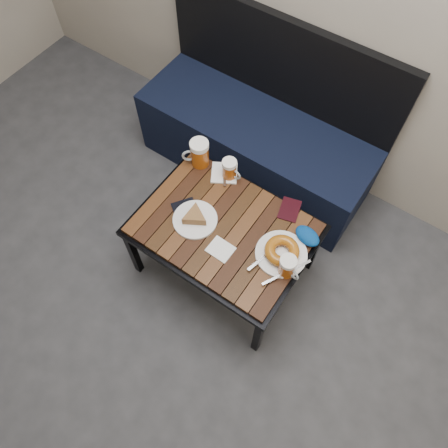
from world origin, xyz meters
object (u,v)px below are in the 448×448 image
Objects in this scene: cafe_table at (224,231)px; passport_navy at (184,207)px; beer_mug_centre at (230,169)px; beer_mug_right at (287,267)px; bench at (258,139)px; plate_pie at (195,218)px; passport_burgundy at (290,210)px; beer_mug_left at (199,153)px; knit_pouch at (307,236)px; plate_bagel at (282,252)px.

passport_navy reaches higher than cafe_table.
beer_mug_centre is 0.59m from beer_mug_right.
bench is 0.98m from beer_mug_right.
plate_pie reaches higher than cafe_table.
beer_mug_left is at bearing 166.47° from passport_burgundy.
knit_pouch is (0.59, -0.53, 0.23)m from bench.
bench is 12.25× the size of passport_navy.
plate_bagel is 2.34× the size of passport_burgundy.
beer_mug_right is 0.09m from plate_bagel.
beer_mug_left is at bearing 173.54° from knit_pouch.
passport_navy is at bearing 161.81° from plate_pie.
cafe_table is 0.31m from plate_bagel.
beer_mug_right is at bearing -5.55° from cafe_table.
beer_mug_centre is 0.92× the size of passport_burgundy.
plate_pie is (0.01, -0.31, -0.04)m from beer_mug_centre.
beer_mug_left is 0.51× the size of plate_bagel.
beer_mug_centre is (0.18, 0.02, -0.02)m from beer_mug_left.
beer_mug_centre is 0.51m from knit_pouch.
beer_mug_right reaches higher than cafe_table.
cafe_table is at bearing -144.13° from passport_burgundy.
knit_pouch is (0.36, 0.17, 0.07)m from cafe_table.
cafe_table is 6.52× the size of knit_pouch.
cafe_table is 0.42m from beer_mug_left.
beer_mug_right is 0.57× the size of plate_pie.
cafe_table is at bearing 20.15° from plate_pie.
beer_mug_centre is 0.31m from plate_pie.
plate_pie is (0.10, -0.75, 0.22)m from bench.
passport_burgundy is at bearing 147.72° from knit_pouch.
beer_mug_centre is 0.92× the size of knit_pouch.
beer_mug_centre is at bearing 119.04° from cafe_table.
bench is at bearing -139.25° from beer_mug_left.
beer_mug_left is 0.35m from plate_pie.
plate_pie is 1.66× the size of passport_burgundy.
beer_mug_right is at bearing 118.87° from beer_mug_left.
passport_navy and passport_burgundy have the same top height.
plate_bagel is 2.65× the size of passport_navy.
passport_navy is at bearing -162.34° from passport_burgundy.
beer_mug_centre is at bearing 146.13° from beer_mug_left.
beer_mug_right is at bearing -77.89° from passport_burgundy.
beer_mug_left is at bearing 160.73° from plate_bagel.
beer_mug_centre is at bearing 152.37° from plate_bagel.
plate_bagel is (0.54, -0.67, 0.23)m from bench.
beer_mug_left is at bearing 122.36° from plate_pie.
plate_bagel is at bearing -84.07° from passport_burgundy.
plate_bagel is 2.35× the size of knit_pouch.
bench is 0.66m from passport_burgundy.
passport_burgundy is 1.01× the size of knit_pouch.
beer_mug_right is (0.60, -0.74, 0.26)m from bench.
beer_mug_right is 0.34m from passport_burgundy.
cafe_table is 7.06× the size of beer_mug_centre.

